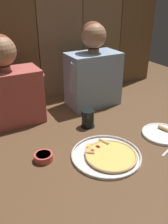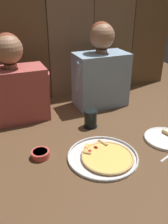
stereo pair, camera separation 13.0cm
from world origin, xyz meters
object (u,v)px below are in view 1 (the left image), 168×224
drinking_glass (88,119)px  dipping_bowl (44,157)px  diner_right (93,71)px  dinner_plate (162,134)px  pizza_tray (108,155)px  diner_left (7,88)px

drinking_glass → dipping_bowl: 0.42m
dipping_bowl → diner_right: bearing=39.7°
dipping_bowl → diner_right: diner_right is taller
dinner_plate → drinking_glass: bearing=138.0°
pizza_tray → diner_left: bearing=120.0°
dinner_plate → dipping_bowl: (-0.71, 0.12, 0.01)m
drinking_glass → diner_right: diner_right is taller
diner_right → drinking_glass: bearing=-125.8°
pizza_tray → drinking_glass: drinking_glass is taller
diner_right → dinner_plate: bearing=-76.9°
drinking_glass → diner_left: (-0.42, 0.29, 0.19)m
dinner_plate → diner_right: size_ratio=0.41×
pizza_tray → dipping_bowl: 0.33m
drinking_glass → dipping_bowl: bearing=-152.6°
drinking_glass → dipping_bowl: size_ratio=1.17×
dinner_plate → drinking_glass: size_ratio=2.18×
pizza_tray → diner_left: diner_left is taller
diner_left → diner_right: size_ratio=0.94×
pizza_tray → dinner_plate: bearing=2.3°
diner_left → dinner_plate: bearing=-38.0°
dinner_plate → diner_left: bearing=142.0°
dinner_plate → dipping_bowl: dipping_bowl is taller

